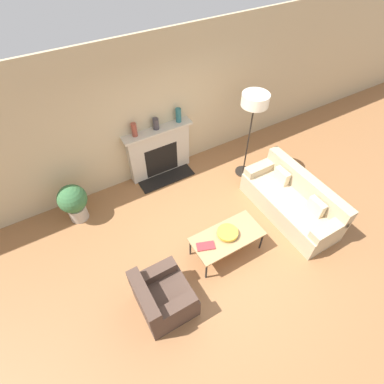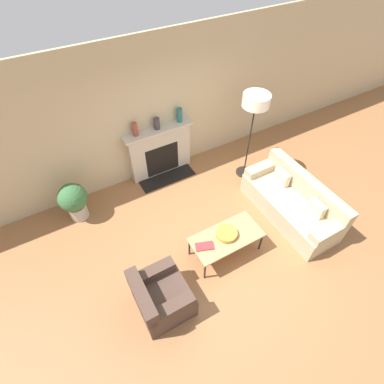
{
  "view_description": "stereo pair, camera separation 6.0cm",
  "coord_description": "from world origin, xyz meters",
  "px_view_note": "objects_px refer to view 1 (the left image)",
  "views": [
    {
      "loc": [
        -2.09,
        -2.21,
        4.64
      ],
      "look_at": [
        -0.14,
        1.12,
        0.45
      ],
      "focal_mm": 28.0,
      "sensor_mm": 36.0,
      "label": 1
    },
    {
      "loc": [
        -2.04,
        -2.24,
        4.64
      ],
      "look_at": [
        -0.14,
        1.12,
        0.45
      ],
      "focal_mm": 28.0,
      "sensor_mm": 36.0,
      "label": 2
    }
  ],
  "objects_px": {
    "mantel_vase_left": "(134,130)",
    "armchair_near": "(162,298)",
    "mantel_vase_center_left": "(156,124)",
    "mantel_vase_center_right": "(178,115)",
    "fireplace": "(159,152)",
    "potted_plant": "(73,201)",
    "coffee_table": "(227,237)",
    "bowl": "(228,233)",
    "couch": "(292,201)",
    "floor_lamp": "(254,106)",
    "book": "(206,246)"
  },
  "relations": [
    {
      "from": "bowl",
      "to": "mantel_vase_left",
      "type": "xyz_separation_m",
      "value": [
        -0.54,
        2.42,
        0.77
      ]
    },
    {
      "from": "armchair_near",
      "to": "mantel_vase_left",
      "type": "height_order",
      "value": "mantel_vase_left"
    },
    {
      "from": "couch",
      "to": "book",
      "type": "distance_m",
      "value": 2.02
    },
    {
      "from": "armchair_near",
      "to": "coffee_table",
      "type": "bearing_deg",
      "value": -76.6
    },
    {
      "from": "bowl",
      "to": "book",
      "type": "relative_size",
      "value": 1.07
    },
    {
      "from": "mantel_vase_center_right",
      "to": "coffee_table",
      "type": "bearing_deg",
      "value": -99.97
    },
    {
      "from": "fireplace",
      "to": "mantel_vase_center_left",
      "type": "xyz_separation_m",
      "value": [
        -0.01,
        0.01,
        0.7
      ]
    },
    {
      "from": "fireplace",
      "to": "potted_plant",
      "type": "bearing_deg",
      "value": -169.17
    },
    {
      "from": "armchair_near",
      "to": "floor_lamp",
      "type": "relative_size",
      "value": 0.42
    },
    {
      "from": "book",
      "to": "mantel_vase_left",
      "type": "relative_size",
      "value": 1.2
    },
    {
      "from": "fireplace",
      "to": "mantel_vase_center_right",
      "type": "height_order",
      "value": "mantel_vase_center_right"
    },
    {
      "from": "mantel_vase_left",
      "to": "bowl",
      "type": "bearing_deg",
      "value": -77.42
    },
    {
      "from": "armchair_near",
      "to": "floor_lamp",
      "type": "bearing_deg",
      "value": -57.97
    },
    {
      "from": "book",
      "to": "mantel_vase_center_left",
      "type": "height_order",
      "value": "mantel_vase_center_left"
    },
    {
      "from": "couch",
      "to": "potted_plant",
      "type": "distance_m",
      "value": 4.11
    },
    {
      "from": "couch",
      "to": "mantel_vase_left",
      "type": "distance_m",
      "value": 3.3
    },
    {
      "from": "couch",
      "to": "floor_lamp",
      "type": "relative_size",
      "value": 1.04
    },
    {
      "from": "couch",
      "to": "bowl",
      "type": "bearing_deg",
      "value": -87.2
    },
    {
      "from": "fireplace",
      "to": "coffee_table",
      "type": "distance_m",
      "value": 2.44
    },
    {
      "from": "fireplace",
      "to": "floor_lamp",
      "type": "distance_m",
      "value": 2.15
    },
    {
      "from": "couch",
      "to": "potted_plant",
      "type": "bearing_deg",
      "value": -118.44
    },
    {
      "from": "coffee_table",
      "to": "mantel_vase_center_right",
      "type": "xyz_separation_m",
      "value": [
        0.43,
        2.45,
        0.86
      ]
    },
    {
      "from": "mantel_vase_center_right",
      "to": "couch",
      "type": "bearing_deg",
      "value": -63.66
    },
    {
      "from": "mantel_vase_left",
      "to": "potted_plant",
      "type": "xyz_separation_m",
      "value": [
        -1.5,
        -0.39,
        -0.81
      ]
    },
    {
      "from": "bowl",
      "to": "coffee_table",
      "type": "bearing_deg",
      "value": -123.29
    },
    {
      "from": "fireplace",
      "to": "armchair_near",
      "type": "xyz_separation_m",
      "value": [
        -1.33,
        -2.76,
        -0.25
      ]
    },
    {
      "from": "couch",
      "to": "floor_lamp",
      "type": "height_order",
      "value": "floor_lamp"
    },
    {
      "from": "book",
      "to": "mantel_vase_center_left",
      "type": "bearing_deg",
      "value": 101.88
    },
    {
      "from": "mantel_vase_left",
      "to": "armchair_near",
      "type": "bearing_deg",
      "value": -107.39
    },
    {
      "from": "book",
      "to": "mantel_vase_center_right",
      "type": "xyz_separation_m",
      "value": [
        0.85,
        2.44,
        0.82
      ]
    },
    {
      "from": "couch",
      "to": "book",
      "type": "bearing_deg",
      "value": -87.36
    },
    {
      "from": "fireplace",
      "to": "floor_lamp",
      "type": "height_order",
      "value": "floor_lamp"
    },
    {
      "from": "bowl",
      "to": "mantel_vase_center_right",
      "type": "relative_size",
      "value": 1.21
    },
    {
      "from": "mantel_vase_left",
      "to": "mantel_vase_center_left",
      "type": "bearing_deg",
      "value": 0.0
    },
    {
      "from": "fireplace",
      "to": "potted_plant",
      "type": "distance_m",
      "value": 1.99
    },
    {
      "from": "mantel_vase_left",
      "to": "mantel_vase_center_right",
      "type": "height_order",
      "value": "mantel_vase_center_right"
    },
    {
      "from": "mantel_vase_center_left",
      "to": "mantel_vase_center_right",
      "type": "bearing_deg",
      "value": 0.0
    },
    {
      "from": "couch",
      "to": "fireplace",
      "type": "bearing_deg",
      "value": -144.64
    },
    {
      "from": "bowl",
      "to": "mantel_vase_center_left",
      "type": "relative_size",
      "value": 1.53
    },
    {
      "from": "armchair_near",
      "to": "book",
      "type": "bearing_deg",
      "value": -70.53
    },
    {
      "from": "mantel_vase_center_left",
      "to": "coffee_table",
      "type": "bearing_deg",
      "value": -88.32
    },
    {
      "from": "bowl",
      "to": "potted_plant",
      "type": "height_order",
      "value": "potted_plant"
    },
    {
      "from": "coffee_table",
      "to": "mantel_vase_center_left",
      "type": "relative_size",
      "value": 5.29
    },
    {
      "from": "mantel_vase_left",
      "to": "mantel_vase_center_left",
      "type": "relative_size",
      "value": 1.19
    },
    {
      "from": "couch",
      "to": "bowl",
      "type": "height_order",
      "value": "couch"
    },
    {
      "from": "fireplace",
      "to": "potted_plant",
      "type": "xyz_separation_m",
      "value": [
        -1.96,
        -0.37,
        -0.09
      ]
    },
    {
      "from": "armchair_near",
      "to": "mantel_vase_center_right",
      "type": "distance_m",
      "value": 3.47
    },
    {
      "from": "mantel_vase_left",
      "to": "coffee_table",
      "type": "bearing_deg",
      "value": -77.95
    },
    {
      "from": "coffee_table",
      "to": "mantel_vase_center_left",
      "type": "bearing_deg",
      "value": 91.68
    },
    {
      "from": "fireplace",
      "to": "mantel_vase_left",
      "type": "distance_m",
      "value": 0.86
    }
  ]
}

